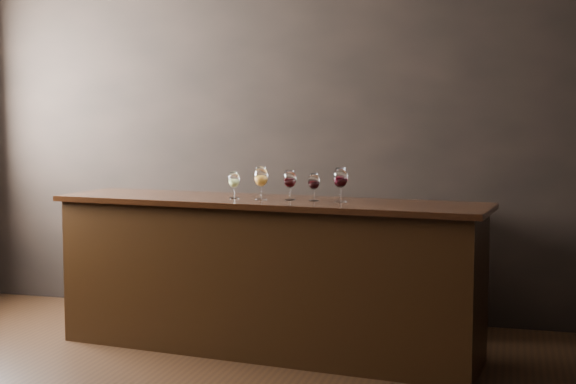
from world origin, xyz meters
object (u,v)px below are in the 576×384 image
(glass_white, at_px, (234,180))
(glass_amber, at_px, (261,177))
(back_bar_shelf, at_px, (253,258))
(glass_red_b, at_px, (314,182))
(bar_counter, at_px, (266,278))
(glass_red_c, at_px, (340,178))
(glass_red_a, at_px, (290,180))

(glass_white, relative_size, glass_amber, 0.82)
(back_bar_shelf, xyz_separation_m, glass_red_b, (0.67, -0.80, 0.66))
(glass_red_b, bearing_deg, bar_counter, 179.59)
(glass_white, bearing_deg, bar_counter, -1.31)
(glass_amber, height_order, glass_red_c, glass_red_c)
(glass_white, height_order, glass_red_c, glass_red_c)
(glass_amber, bearing_deg, bar_counter, 46.97)
(glass_red_c, bearing_deg, glass_white, 177.49)
(back_bar_shelf, xyz_separation_m, glass_red_a, (0.51, -0.79, 0.67))
(glass_white, bearing_deg, glass_red_c, -2.51)
(bar_counter, height_order, glass_amber, glass_amber)
(back_bar_shelf, distance_m, glass_red_c, 1.36)
(glass_white, relative_size, glass_red_c, 0.80)
(glass_red_c, bearing_deg, glass_amber, -179.91)
(back_bar_shelf, xyz_separation_m, glass_white, (0.13, -0.79, 0.65))
(bar_counter, bearing_deg, glass_amber, -126.80)
(bar_counter, xyz_separation_m, glass_red_c, (0.49, -0.03, 0.66))
(glass_red_a, distance_m, glass_red_b, 0.16)
(glass_amber, bearing_deg, glass_white, 170.66)
(glass_white, bearing_deg, glass_amber, -9.34)
(bar_counter, xyz_separation_m, back_bar_shelf, (-0.35, 0.79, -0.02))
(bar_counter, relative_size, glass_amber, 13.02)
(glass_white, bearing_deg, glass_red_b, -0.78)
(bar_counter, distance_m, glass_red_a, 0.67)
(glass_red_a, bearing_deg, back_bar_shelf, 122.80)
(bar_counter, relative_size, glass_red_c, 12.65)
(back_bar_shelf, bearing_deg, bar_counter, -66.08)
(back_bar_shelf, distance_m, glass_white, 1.03)
(glass_red_a, bearing_deg, bar_counter, -179.48)
(glass_white, distance_m, glass_red_b, 0.54)
(glass_red_b, bearing_deg, glass_amber, -175.86)
(glass_red_c, bearing_deg, bar_counter, 176.96)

